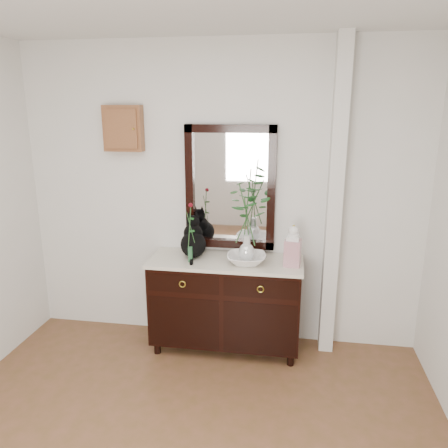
% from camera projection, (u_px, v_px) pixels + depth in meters
% --- Properties ---
extents(wall_back, '(3.60, 0.04, 2.70)m').
position_uv_depth(wall_back, '(219.00, 197.00, 3.91)').
color(wall_back, silver).
rests_on(wall_back, ground).
extents(pilaster, '(0.12, 0.20, 2.70)m').
position_uv_depth(pilaster, '(334.00, 203.00, 3.68)').
color(pilaster, silver).
rests_on(pilaster, ground).
extents(sideboard, '(1.33, 0.52, 0.82)m').
position_uv_depth(sideboard, '(226.00, 300.00, 3.88)').
color(sideboard, black).
rests_on(sideboard, ground).
extents(wall_mirror, '(0.80, 0.06, 1.10)m').
position_uv_depth(wall_mirror, '(230.00, 188.00, 3.86)').
color(wall_mirror, black).
rests_on(wall_mirror, wall_back).
extents(key_cabinet, '(0.35, 0.10, 0.40)m').
position_uv_depth(key_cabinet, '(123.00, 128.00, 3.85)').
color(key_cabinet, brown).
rests_on(key_cabinet, wall_back).
extents(cat, '(0.32, 0.37, 0.37)m').
position_uv_depth(cat, '(193.00, 236.00, 3.84)').
color(cat, black).
rests_on(cat, sideboard).
extents(lotus_bowl, '(0.35, 0.35, 0.08)m').
position_uv_depth(lotus_bowl, '(246.00, 259.00, 3.69)').
color(lotus_bowl, white).
rests_on(lotus_bowl, sideboard).
extents(vase_branches, '(0.44, 0.44, 0.80)m').
position_uv_depth(vase_branches, '(247.00, 215.00, 3.59)').
color(vase_branches, silver).
rests_on(vase_branches, lotus_bowl).
extents(bud_vase_rose, '(0.07, 0.07, 0.53)m').
position_uv_depth(bud_vase_rose, '(190.00, 232.00, 3.68)').
color(bud_vase_rose, '#285F37').
rests_on(bud_vase_rose, sideboard).
extents(ginger_jar, '(0.15, 0.15, 0.35)m').
position_uv_depth(ginger_jar, '(293.00, 245.00, 3.61)').
color(ginger_jar, silver).
rests_on(ginger_jar, sideboard).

